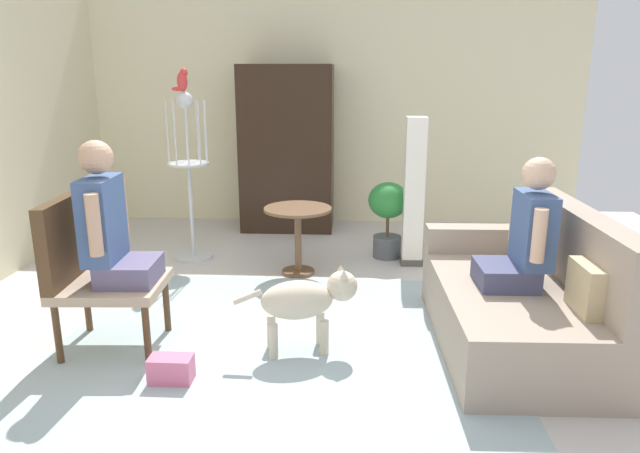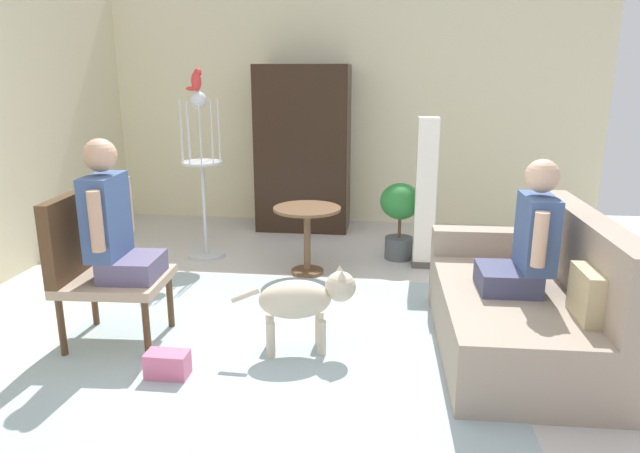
% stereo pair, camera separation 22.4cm
% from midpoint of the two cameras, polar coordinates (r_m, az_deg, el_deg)
% --- Properties ---
extents(ground_plane, '(7.84, 7.84, 0.00)m').
position_cam_midpoint_polar(ground_plane, '(3.85, -4.19, -11.67)').
color(ground_plane, beige).
extents(back_wall, '(5.85, 0.12, 2.70)m').
position_cam_midpoint_polar(back_wall, '(6.76, -0.70, 11.89)').
color(back_wall, beige).
rests_on(back_wall, ground).
extents(area_rug, '(2.87, 2.57, 0.01)m').
position_cam_midpoint_polar(area_rug, '(3.82, -5.75, -11.80)').
color(area_rug, '#9EB2B7').
rests_on(area_rug, ground).
extents(couch, '(0.98, 1.63, 0.89)m').
position_cam_midpoint_polar(couch, '(3.92, 18.01, -7.05)').
color(couch, gray).
rests_on(couch, ground).
extents(armchair, '(0.67, 0.59, 0.97)m').
position_cam_midpoint_polar(armchair, '(3.94, -23.47, -3.64)').
color(armchair, '#4C331E').
rests_on(armchair, ground).
extents(person_on_couch, '(0.43, 0.53, 0.82)m').
position_cam_midpoint_polar(person_on_couch, '(3.75, 18.00, -0.91)').
color(person_on_couch, '#434668').
extents(person_on_armchair, '(0.43, 0.53, 0.89)m').
position_cam_midpoint_polar(person_on_armchair, '(3.81, -21.70, 0.06)').
color(person_on_armchair, slate).
extents(round_end_table, '(0.58, 0.58, 0.60)m').
position_cam_midpoint_polar(round_end_table, '(5.00, -3.49, 0.01)').
color(round_end_table, brown).
rests_on(round_end_table, ground).
extents(dog, '(0.77, 0.34, 0.55)m').
position_cam_midpoint_polar(dog, '(3.64, -3.18, -7.24)').
color(dog, beige).
rests_on(dog, ground).
extents(bird_cage_stand, '(0.37, 0.37, 1.55)m').
position_cam_midpoint_polar(bird_cage_stand, '(5.49, -13.94, 4.41)').
color(bird_cage_stand, silver).
rests_on(bird_cage_stand, ground).
extents(parrot, '(0.17, 0.10, 0.20)m').
position_cam_midpoint_polar(parrot, '(5.40, -14.66, 13.80)').
color(parrot, red).
rests_on(parrot, bird_cage_stand).
extents(potted_plant, '(0.38, 0.38, 0.73)m').
position_cam_midpoint_polar(potted_plant, '(5.46, 5.57, 1.50)').
color(potted_plant, '#4C5156').
rests_on(potted_plant, ground).
extents(column_lamp, '(0.20, 0.20, 1.35)m').
position_cam_midpoint_polar(column_lamp, '(5.25, 8.05, 3.27)').
color(column_lamp, '#4C4742').
rests_on(column_lamp, ground).
extents(armoire_cabinet, '(1.01, 0.56, 1.80)m').
position_cam_midpoint_polar(armoire_cabinet, '(6.43, -4.26, 7.66)').
color(armoire_cabinet, black).
rests_on(armoire_cabinet, ground).
extents(handbag, '(0.25, 0.14, 0.15)m').
position_cam_midpoint_polar(handbag, '(3.54, -16.32, -13.42)').
color(handbag, '#D8668C').
rests_on(handbag, ground).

